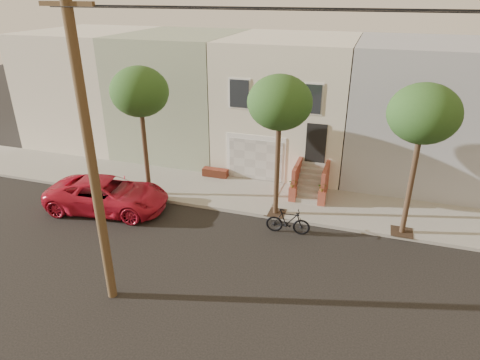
% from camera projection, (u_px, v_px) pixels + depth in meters
% --- Properties ---
extents(ground, '(90.00, 90.00, 0.00)m').
position_uv_depth(ground, '(227.00, 259.00, 16.25)').
color(ground, black).
rests_on(ground, ground).
extents(sidewalk, '(40.00, 3.70, 0.15)m').
position_uv_depth(sidewalk, '(263.00, 197.00, 20.85)').
color(sidewalk, gray).
rests_on(sidewalk, ground).
extents(house_row, '(33.10, 11.70, 7.00)m').
position_uv_depth(house_row, '(290.00, 100.00, 24.42)').
color(house_row, beige).
rests_on(house_row, sidewalk).
extents(tree_left, '(2.70, 2.57, 6.30)m').
position_uv_depth(tree_left, '(140.00, 93.00, 18.97)').
color(tree_left, '#2D2116').
rests_on(tree_left, sidewalk).
extents(tree_mid, '(2.70, 2.57, 6.30)m').
position_uv_depth(tree_mid, '(280.00, 103.00, 17.16)').
color(tree_mid, '#2D2116').
rests_on(tree_mid, sidewalk).
extents(tree_right, '(2.70, 2.57, 6.30)m').
position_uv_depth(tree_right, '(424.00, 115.00, 15.62)').
color(tree_right, '#2D2116').
rests_on(tree_right, sidewalk).
extents(pickup_truck, '(5.91, 3.32, 1.56)m').
position_uv_depth(pickup_truck, '(108.00, 195.00, 19.56)').
color(pickup_truck, red).
rests_on(pickup_truck, ground).
extents(motorcycle, '(1.92, 0.67, 1.13)m').
position_uv_depth(motorcycle, '(288.00, 221.00, 17.73)').
color(motorcycle, black).
rests_on(motorcycle, ground).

